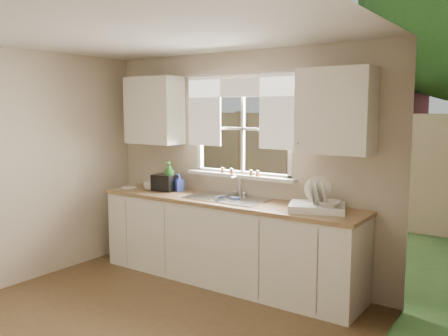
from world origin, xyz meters
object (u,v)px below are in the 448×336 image
Objects in this scene: dish_rack at (317,204)px; cup at (149,186)px; black_appliance at (165,182)px; soap_bottle_a at (169,176)px.

dish_rack is 4.76× the size of cup.
dish_rack is 2.36× the size of black_appliance.
soap_bottle_a reaches higher than dish_rack.
dish_rack is 1.82× the size of soap_bottle_a.
black_appliance is (-0.01, -0.06, -0.07)m from soap_bottle_a.
soap_bottle_a is 0.10m from black_appliance.
cup is (-2.13, -0.06, -0.01)m from dish_rack.
soap_bottle_a is at bearing 69.06° from black_appliance.
soap_bottle_a is 0.27m from cup.
cup is at bearing -162.36° from black_appliance.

